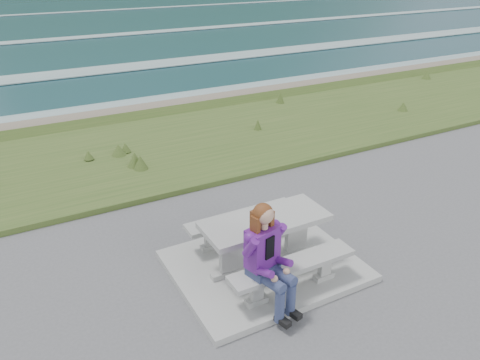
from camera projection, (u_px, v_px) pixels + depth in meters
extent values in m
cube|color=#AAABA5|center=(264.00, 266.00, 6.85)|extent=(2.60, 2.10, 0.10)
cube|color=#AAABA5|center=(232.00, 271.00, 6.58)|extent=(0.62, 0.12, 0.08)
cube|color=#AAABA5|center=(231.00, 254.00, 6.45)|extent=(0.34, 0.09, 0.51)
cube|color=#AAABA5|center=(231.00, 236.00, 6.32)|extent=(0.62, 0.12, 0.08)
cube|color=#AAABA5|center=(295.00, 251.00, 7.04)|extent=(0.62, 0.12, 0.08)
cube|color=#AAABA5|center=(296.00, 234.00, 6.91)|extent=(0.34, 0.09, 0.51)
cube|color=#AAABA5|center=(297.00, 217.00, 6.78)|extent=(0.62, 0.12, 0.08)
cube|color=#AAABA5|center=(266.00, 221.00, 6.51)|extent=(1.80, 0.75, 0.08)
cube|color=#AAABA5|center=(257.00, 301.00, 6.02)|extent=(0.30, 0.12, 0.08)
cube|color=#AAABA5|center=(257.00, 292.00, 5.96)|extent=(0.17, 0.09, 0.22)
cube|color=#AAABA5|center=(257.00, 282.00, 5.89)|extent=(0.30, 0.12, 0.08)
cube|color=#AAABA5|center=(324.00, 276.00, 6.48)|extent=(0.30, 0.12, 0.08)
cube|color=#AAABA5|center=(325.00, 267.00, 6.42)|extent=(0.17, 0.09, 0.22)
cube|color=#AAABA5|center=(325.00, 258.00, 6.35)|extent=(0.30, 0.12, 0.08)
cube|color=#AAABA5|center=(293.00, 265.00, 6.09)|extent=(1.80, 0.35, 0.07)
cube|color=#AAABA5|center=(210.00, 247.00, 7.13)|extent=(0.30, 0.12, 0.08)
cube|color=#AAABA5|center=(210.00, 238.00, 7.06)|extent=(0.17, 0.09, 0.22)
cube|color=#AAABA5|center=(210.00, 230.00, 7.00)|extent=(0.30, 0.12, 0.08)
cube|color=#AAABA5|center=(271.00, 229.00, 7.59)|extent=(0.30, 0.12, 0.08)
cube|color=#AAABA5|center=(271.00, 221.00, 7.52)|extent=(0.17, 0.09, 0.22)
cube|color=#AAABA5|center=(271.00, 213.00, 7.46)|extent=(0.30, 0.12, 0.08)
cube|color=#AAABA5|center=(242.00, 217.00, 7.20)|extent=(1.80, 0.35, 0.07)
cube|color=#37531F|center=(153.00, 153.00, 10.82)|extent=(160.00, 4.50, 0.22)
cube|color=#6E6652|center=(119.00, 118.00, 13.12)|extent=(160.00, 0.80, 2.20)
cube|color=silver|center=(83.00, 117.00, 18.70)|extent=(220.00, 3.00, 0.06)
cube|color=silver|center=(52.00, 75.00, 25.03)|extent=(220.00, 2.00, 0.06)
cube|color=silver|center=(27.00, 41.00, 34.53)|extent=(220.00, 1.40, 0.06)
cube|color=silver|center=(7.00, 15.00, 48.76)|extent=(220.00, 1.00, 0.06)
cube|color=navy|center=(275.00, 292.00, 5.81)|extent=(0.54, 0.78, 0.57)
cube|color=#611B87|center=(262.00, 247.00, 5.72)|extent=(0.46, 0.33, 0.53)
sphere|color=tan|center=(264.00, 215.00, 5.51)|extent=(0.23, 0.23, 0.23)
sphere|color=#542813|center=(263.00, 213.00, 5.52)|extent=(0.25, 0.25, 0.25)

